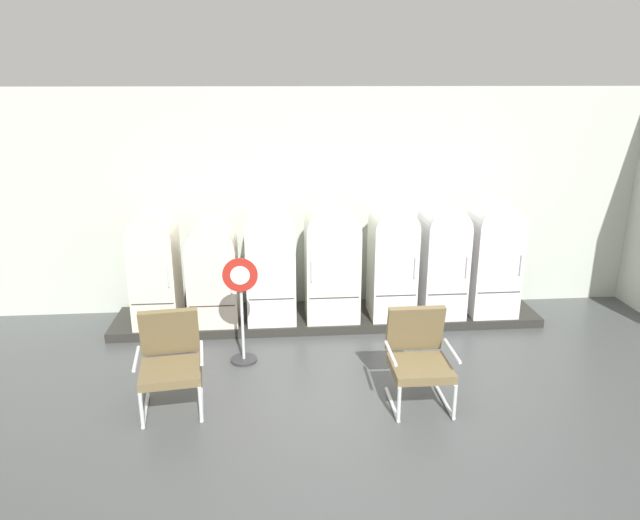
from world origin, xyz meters
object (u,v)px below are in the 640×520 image
Objects in this scene: armchair_right at (419,354)px; refrigerator_0 at (155,265)px; refrigerator_1 at (213,270)px; refrigerator_2 at (271,260)px; refrigerator_5 at (442,256)px; armchair_left at (170,358)px; sign_stand at (242,316)px; refrigerator_4 at (392,257)px; refrigerator_3 at (332,258)px; refrigerator_6 at (494,254)px.

refrigerator_0 is at bearing 146.29° from armchair_right.
refrigerator_1 is 0.78m from refrigerator_2.
refrigerator_1 is 1.38× the size of armchair_right.
armchair_left is at bearing -150.57° from refrigerator_5.
armchair_right is 2.14m from sign_stand.
armchair_left is (-3.40, -1.92, -0.42)m from refrigerator_5.
refrigerator_1 is 0.86× the size of refrigerator_2.
refrigerator_1 is at bearing 178.83° from refrigerator_2.
refrigerator_2 is 1.22× the size of sign_stand.
refrigerator_1 is 0.88× the size of refrigerator_4.
refrigerator_3 is 1.61× the size of armchair_left.
refrigerator_5 is 2.91m from sign_stand.
sign_stand is (-1.17, -0.98, -0.38)m from refrigerator_3.
refrigerator_1 is 3.13m from refrigerator_5.
refrigerator_1 is at bearing -179.31° from refrigerator_5.
refrigerator_5 is at bearing 1.30° from refrigerator_2.
refrigerator_5 is (3.12, 0.04, 0.10)m from refrigerator_1.
refrigerator_0 is 0.94× the size of refrigerator_3.
armchair_left is 2.58m from armchair_right.
armchair_right is (1.53, -1.99, -0.44)m from refrigerator_2.
refrigerator_6 is 1.59× the size of armchair_right.
refrigerator_4 is at bearing 0.88° from refrigerator_2.
refrigerator_1 is at bearing -179.78° from refrigerator_4.
sign_stand is (-3.41, -0.98, -0.37)m from refrigerator_6.
refrigerator_4 is at bearing 26.59° from sign_stand.
refrigerator_0 is 0.97× the size of refrigerator_4.
refrigerator_6 is 1.21× the size of sign_stand.
refrigerator_2 is 0.82m from refrigerator_3.
refrigerator_5 reaches higher than sign_stand.
refrigerator_4 is at bearing 0.22° from refrigerator_1.
refrigerator_5 is 3.92m from armchair_left.
sign_stand is (0.70, 0.89, 0.07)m from armchair_left.
refrigerator_1 is at bearing 113.12° from sign_stand.
refrigerator_1 is at bearing 138.88° from armchair_right.
refrigerator_3 is at bearing 39.74° from sign_stand.
refrigerator_1 reaches higher than armchair_right.
refrigerator_6 reaches higher than armchair_left.
refrigerator_0 is 1.59m from sign_stand.
refrigerator_5 is 2.25m from armchair_right.
refrigerator_3 is at bearing -178.00° from refrigerator_5.
armchair_left is 1.00× the size of armchair_right.
refrigerator_5 is 1.18× the size of sign_stand.
refrigerator_2 reaches higher than refrigerator_5.
refrigerator_0 is at bearing 179.63° from refrigerator_4.
refrigerator_3 is (0.82, -0.00, -0.00)m from refrigerator_2.
refrigerator_2 is at bearing -1.72° from refrigerator_0.
refrigerator_4 is 2.27m from sign_stand.
armchair_left is 1.13m from sign_stand.
refrigerator_0 reaches higher than armchair_left.
refrigerator_6 is (0.71, -0.05, 0.02)m from refrigerator_5.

